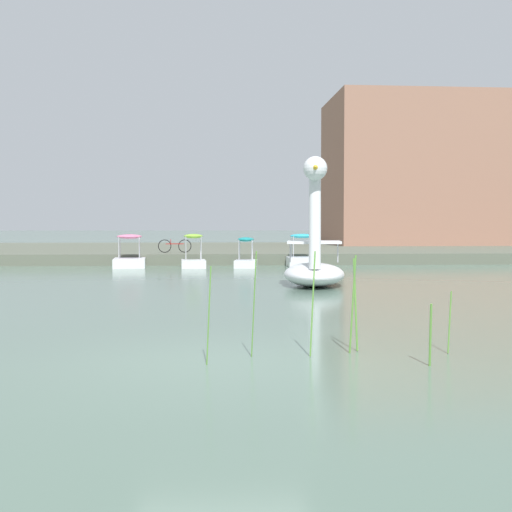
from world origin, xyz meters
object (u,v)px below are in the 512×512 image
object	(u,v)px
pedal_boat_pink	(130,258)
bicycle_parked	(175,246)
pedal_boat_cyan	(303,258)
pedal_boat_teal	(246,259)
pedal_boat_lime	(193,259)
swan_boat	(314,262)

from	to	relation	value
pedal_boat_pink	bicycle_parked	bearing A→B (deg)	60.77
pedal_boat_cyan	pedal_boat_teal	size ratio (longest dim) A/B	1.12
pedal_boat_cyan	pedal_boat_pink	xyz separation A→B (m)	(-7.85, -0.08, 0.02)
pedal_boat_lime	pedal_boat_teal	bearing A→B (deg)	1.29
pedal_boat_teal	bicycle_parked	size ratio (longest dim) A/B	1.18
pedal_boat_lime	pedal_boat_pink	xyz separation A→B (m)	(-2.88, 0.39, 0.04)
bicycle_parked	pedal_boat_pink	bearing A→B (deg)	-119.23
pedal_boat_cyan	pedal_boat_lime	distance (m)	4.99
pedal_boat_cyan	pedal_boat_pink	world-z (taller)	pedal_boat_cyan
pedal_boat_teal	pedal_boat_cyan	bearing A→B (deg)	9.02
pedal_boat_cyan	bicycle_parked	xyz separation A→B (m)	(-6.04, 3.17, 0.45)
pedal_boat_cyan	bicycle_parked	size ratio (longest dim) A/B	1.32
pedal_boat_lime	bicycle_parked	distance (m)	3.82
pedal_boat_teal	pedal_boat_lime	size ratio (longest dim) A/B	1.05
swan_boat	pedal_boat_pink	size ratio (longest dim) A/B	1.68
pedal_boat_teal	swan_boat	bearing A→B (deg)	-79.79
pedal_boat_cyan	pedal_boat_teal	bearing A→B (deg)	-170.98
bicycle_parked	pedal_boat_teal	bearing A→B (deg)	-46.42
pedal_boat_lime	pedal_boat_pink	bearing A→B (deg)	172.30
pedal_boat_cyan	bicycle_parked	world-z (taller)	pedal_boat_cyan
pedal_boat_lime	bicycle_parked	size ratio (longest dim) A/B	1.13
swan_boat	bicycle_parked	xyz separation A→B (m)	(-5.11, 13.01, 0.12)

